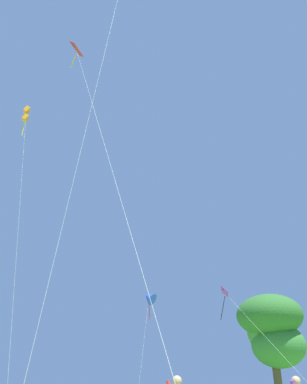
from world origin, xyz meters
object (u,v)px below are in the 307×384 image
Objects in this scene: kite_purple_streamer at (228,300)px; kite_blue_delta at (149,297)px; kite_orange_box at (26,115)px; kite_red_high at (80,62)px; tree_right_cluster at (273,329)px.

kite_purple_streamer is 20.98m from kite_blue_delta.
kite_red_high is at bearing -73.45° from kite_orange_box.
kite_red_high reaches higher than kite_purple_streamer.
kite_red_high is (5.60, -18.83, -9.37)m from kite_orange_box.
kite_purple_streamer is 7.35m from tree_right_cluster.
kite_blue_delta is at bearing 114.20° from tree_right_cluster.
kite_purple_streamer is 0.40× the size of kite_red_high.
tree_right_cluster is (7.09, -15.78, -5.20)m from kite_blue_delta.
kite_red_high is at bearing -140.90° from kite_purple_streamer.
kite_red_high is 31.90m from kite_blue_delta.
kite_purple_streamer is 17.99m from kite_red_high.
kite_orange_box is at bearing -144.54° from kite_blue_delta.
tree_right_cluster reaches higher than kite_purple_streamer.
kite_purple_streamer is 0.95× the size of tree_right_cluster.
tree_right_cluster is at bearing -65.80° from kite_blue_delta.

